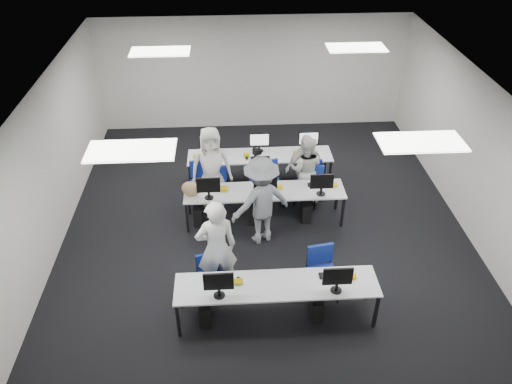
{
  "coord_description": "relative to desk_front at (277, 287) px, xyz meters",
  "views": [
    {
      "loc": [
        -0.66,
        -7.96,
        6.36
      ],
      "look_at": [
        -0.2,
        -0.22,
        1.0
      ],
      "focal_mm": 35.0,
      "sensor_mm": 36.0,
      "label": 1
    }
  ],
  "objects": [
    {
      "name": "room",
      "position": [
        0.0,
        2.4,
        0.82
      ],
      "size": [
        9.0,
        9.02,
        3.0
      ],
      "color": "black",
      "rests_on": "ground"
    },
    {
      "name": "ceiling_panels",
      "position": [
        0.0,
        2.4,
        2.3
      ],
      "size": [
        5.2,
        4.6,
        0.02
      ],
      "color": "white",
      "rests_on": "room"
    },
    {
      "name": "desk_front",
      "position": [
        0.0,
        0.0,
        0.0
      ],
      "size": [
        3.2,
        0.7,
        0.73
      ],
      "color": "#B7B9BC",
      "rests_on": "ground"
    },
    {
      "name": "desk_mid",
      "position": [
        0.0,
        2.6,
        0.0
      ],
      "size": [
        3.2,
        0.7,
        0.73
      ],
      "color": "#B7B9BC",
      "rests_on": "ground"
    },
    {
      "name": "desk_back",
      "position": [
        0.0,
        4.0,
        0.0
      ],
      "size": [
        3.2,
        0.7,
        0.73
      ],
      "color": "#B7B9BC",
      "rests_on": "ground"
    },
    {
      "name": "equipment_front",
      "position": [
        -0.19,
        -0.02,
        -0.32
      ],
      "size": [
        2.51,
        0.41,
        1.19
      ],
      "color": "#0B399A",
      "rests_on": "desk_front"
    },
    {
      "name": "equipment_mid",
      "position": [
        -0.19,
        2.58,
        -0.32
      ],
      "size": [
        2.91,
        0.41,
        1.19
      ],
      "color": "white",
      "rests_on": "desk_mid"
    },
    {
      "name": "equipment_back",
      "position": [
        0.19,
        4.02,
        -0.32
      ],
      "size": [
        2.91,
        0.41,
        1.19
      ],
      "color": "white",
      "rests_on": "desk_back"
    },
    {
      "name": "chair_0",
      "position": [
        -1.06,
        0.52,
        -0.42
      ],
      "size": [
        0.5,
        0.53,
        0.82
      ],
      "rotation": [
        0.0,
        0.0,
        0.25
      ],
      "color": "navy",
      "rests_on": "ground"
    },
    {
      "name": "chair_1",
      "position": [
        0.82,
        0.45,
        -0.38
      ],
      "size": [
        0.54,
        0.58,
        0.95
      ],
      "rotation": [
        0.0,
        0.0,
        0.17
      ],
      "color": "navy",
      "rests_on": "ground"
    },
    {
      "name": "chair_2",
      "position": [
        -1.28,
        3.25,
        -0.37
      ],
      "size": [
        0.53,
        0.57,
        0.97
      ],
      "rotation": [
        0.0,
        0.0,
        0.11
      ],
      "color": "navy",
      "rests_on": "ground"
    },
    {
      "name": "chair_3",
      "position": [
        0.17,
        3.16,
        -0.37
      ],
      "size": [
        0.6,
        0.63,
        0.97
      ],
      "rotation": [
        0.0,
        0.0,
        0.28
      ],
      "color": "navy",
      "rests_on": "ground"
    },
    {
      "name": "chair_4",
      "position": [
        0.97,
        3.19,
        -0.37
      ],
      "size": [
        0.64,
        0.66,
        0.99
      ],
      "rotation": [
        0.0,
        0.0,
        -0.36
      ],
      "color": "navy",
      "rests_on": "ground"
    },
    {
      "name": "chair_5",
      "position": [
        -0.98,
        3.54,
        -0.42
      ],
      "size": [
        0.54,
        0.56,
        0.83
      ],
      "rotation": [
        0.0,
        0.0,
        0.38
      ],
      "color": "navy",
      "rests_on": "ground"
    },
    {
      "name": "chair_6",
      "position": [
        -0.03,
        3.36,
        -0.38
      ],
      "size": [
        0.54,
        0.58,
        0.96
      ],
      "rotation": [
        0.0,
        0.0,
        -0.15
      ],
      "color": "navy",
      "rests_on": "ground"
    },
    {
      "name": "chair_7",
      "position": [
        1.1,
        3.41,
        -0.4
      ],
      "size": [
        0.46,
        0.5,
        0.89
      ],
      "rotation": [
        0.0,
        0.0,
        -0.06
      ],
      "color": "navy",
      "rests_on": "ground"
    },
    {
      "name": "handbag",
      "position": [
        -1.45,
        2.53,
        0.2
      ],
      "size": [
        0.42,
        0.32,
        0.31
      ],
      "primitive_type": "ellipsoid",
      "rotation": [
        0.0,
        0.0,
        -0.23
      ],
      "color": "tan",
      "rests_on": "desk_mid"
    },
    {
      "name": "student_0",
      "position": [
        -0.94,
        0.68,
        0.26
      ],
      "size": [
        0.76,
        0.58,
        1.87
      ],
      "primitive_type": "imported",
      "rotation": [
        0.0,
        0.0,
        3.34
      ],
      "color": "white",
      "rests_on": "ground"
    },
    {
      "name": "student_1",
      "position": [
        0.93,
        3.32,
        0.07
      ],
      "size": [
        0.85,
        0.74,
        1.5
      ],
      "primitive_type": "imported",
      "rotation": [
        0.0,
        0.0,
        2.87
      ],
      "color": "white",
      "rests_on": "ground"
    },
    {
      "name": "student_2",
      "position": [
        -1.06,
        3.34,
        0.2
      ],
      "size": [
        0.93,
        0.67,
        1.76
      ],
      "primitive_type": "imported",
      "rotation": [
        0.0,
        0.0,
        0.14
      ],
      "color": "white",
      "rests_on": "ground"
    },
    {
      "name": "student_3",
      "position": [
        0.91,
        3.42,
        0.08
      ],
      "size": [
        0.96,
        0.68,
        1.51
      ],
      "primitive_type": "imported",
      "rotation": [
        0.0,
        0.0,
        0.39
      ],
      "color": "white",
      "rests_on": "ground"
    },
    {
      "name": "photographer",
      "position": [
        -0.11,
        2.0,
        0.23
      ],
      "size": [
        1.35,
        1.08,
        1.82
      ],
      "primitive_type": "imported",
      "rotation": [
        0.0,
        0.0,
        3.54
      ],
      "color": "gray",
      "rests_on": "ground"
    },
    {
      "name": "dslr_camera",
      "position": [
        -0.18,
        2.17,
        1.2
      ],
      "size": [
        0.2,
        0.22,
        0.1
      ],
      "primitive_type": "cube",
      "rotation": [
        0.0,
        0.0,
        3.54
      ],
      "color": "black",
      "rests_on": "photographer"
    }
  ]
}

